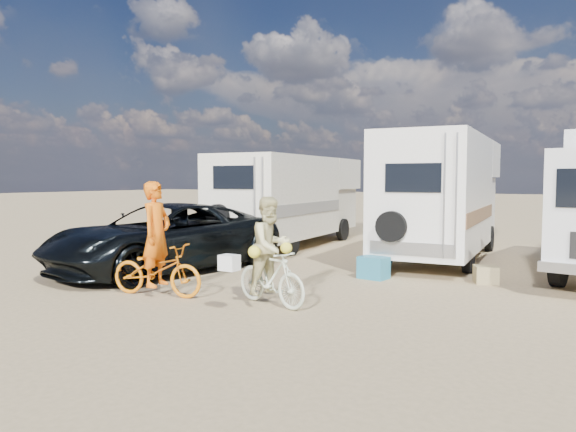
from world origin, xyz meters
The scene contains 10 objects.
ground centered at (0.00, 0.00, 0.00)m, with size 140.00×140.00×0.00m, color tan.
rv_main centered at (0.08, 7.32, 1.56)m, with size 2.09×6.67×3.12m, color silver, non-canonical shape.
rv_left centered at (-4.74, 7.60, 1.37)m, with size 2.20×6.58×2.74m, color beige, non-canonical shape.
dark_suv centered at (-4.71, 2.09, 0.76)m, with size 2.52×5.47×1.52m, color black.
bike_man centered at (-2.99, 0.15, 0.47)m, with size 0.62×1.78×0.93m, color orange.
bike_woman centered at (-0.87, 0.60, 0.47)m, with size 0.44×1.57×0.94m, color beige.
rider_man centered at (-2.99, 0.15, 0.93)m, with size 0.68×0.44×1.85m, color #DB5B0A.
rider_woman centered at (-0.87, 0.60, 0.81)m, with size 0.78×0.61×1.61m, color #C3B97D.
cooler centered at (-0.34, 3.70, 0.23)m, with size 0.57×0.42×0.46m, color teal.
crate centered at (1.75, 4.42, 0.17)m, with size 0.43×0.43×0.35m, color #8C7C52.
Camera 1 is at (3.94, -6.71, 2.09)m, focal length 33.64 mm.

